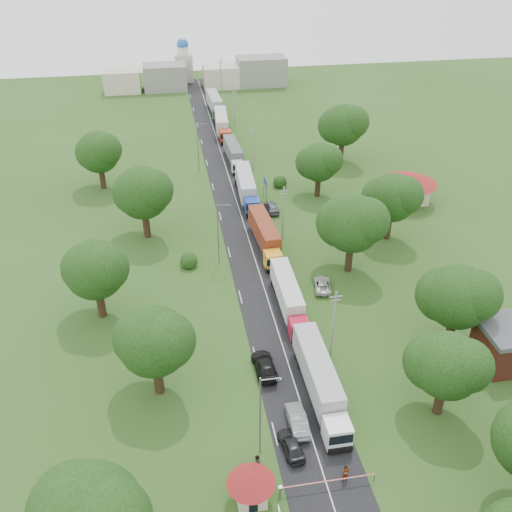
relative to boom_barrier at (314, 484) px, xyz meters
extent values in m
plane|color=#2C4A18|center=(1.36, 25.00, -0.89)|extent=(260.00, 260.00, 0.00)
cube|color=black|center=(1.36, 45.00, -0.89)|extent=(8.00, 200.00, 0.04)
cylinder|color=slate|center=(-3.14, 0.00, -0.34)|extent=(0.20, 0.20, 1.10)
cube|color=slate|center=(-3.14, 0.00, 0.16)|extent=(0.35, 0.35, 0.25)
cylinder|color=red|center=(1.36, 0.00, 0.11)|extent=(9.00, 0.12, 0.12)
cylinder|color=slate|center=(5.86, 0.00, -0.39)|extent=(0.10, 0.10, 1.00)
cube|color=beige|center=(-5.84, 0.00, 0.31)|extent=(2.60, 2.60, 2.40)
cone|color=maroon|center=(-5.84, 0.00, 2.01)|extent=(4.40, 4.40, 1.10)
cube|color=black|center=(-4.53, 0.00, 0.51)|extent=(0.02, 1.20, 0.90)
cube|color=black|center=(-5.84, -1.31, 0.11)|extent=(0.80, 0.02, 1.90)
cylinder|color=slate|center=(6.56, 58.80, 1.11)|extent=(0.12, 0.12, 4.00)
cylinder|color=slate|center=(6.56, 61.20, 1.11)|extent=(0.12, 0.12, 4.00)
cube|color=navy|center=(6.56, 60.00, 2.71)|extent=(0.06, 3.00, 1.00)
cube|color=silver|center=(6.56, 60.00, 2.71)|extent=(0.07, 3.10, 0.06)
cylinder|color=gray|center=(6.86, 18.00, 3.61)|extent=(0.24, 0.24, 9.00)
cube|color=gray|center=(6.86, 18.00, 7.41)|extent=(1.60, 0.10, 0.10)
cube|color=gray|center=(6.86, 18.00, 6.91)|extent=(1.20, 0.10, 0.10)
cylinder|color=gray|center=(6.86, 46.00, 3.61)|extent=(0.24, 0.24, 9.00)
cube|color=gray|center=(6.86, 46.00, 7.41)|extent=(1.60, 0.10, 0.10)
cube|color=gray|center=(6.86, 46.00, 6.91)|extent=(1.20, 0.10, 0.10)
cylinder|color=gray|center=(6.86, 74.00, 3.61)|extent=(0.24, 0.24, 9.00)
cube|color=gray|center=(6.86, 74.00, 7.41)|extent=(1.60, 0.10, 0.10)
cube|color=gray|center=(6.86, 74.00, 6.91)|extent=(1.20, 0.10, 0.10)
cylinder|color=gray|center=(6.86, 102.00, 3.61)|extent=(0.24, 0.24, 9.00)
cube|color=gray|center=(6.86, 102.00, 7.41)|extent=(1.60, 0.10, 0.10)
cube|color=gray|center=(6.86, 102.00, 6.91)|extent=(1.20, 0.10, 0.10)
cylinder|color=gray|center=(6.86, 130.00, 3.61)|extent=(0.24, 0.24, 9.00)
cube|color=gray|center=(6.86, 130.00, 7.41)|extent=(1.60, 0.10, 0.10)
cube|color=gray|center=(6.86, 130.00, 6.91)|extent=(1.20, 0.10, 0.10)
cylinder|color=slate|center=(-4.14, 5.00, 4.11)|extent=(0.16, 0.16, 10.00)
cube|color=slate|center=(-3.24, 5.00, 8.81)|extent=(1.80, 0.10, 0.10)
cube|color=slate|center=(-2.44, 5.00, 8.66)|extent=(0.50, 0.22, 0.15)
cylinder|color=slate|center=(-4.14, 40.00, 4.11)|extent=(0.16, 0.16, 10.00)
cube|color=slate|center=(-3.24, 40.00, 8.81)|extent=(1.80, 0.10, 0.10)
cube|color=slate|center=(-2.44, 40.00, 8.66)|extent=(0.50, 0.22, 0.15)
cylinder|color=slate|center=(-4.14, 75.00, 4.11)|extent=(0.16, 0.16, 10.00)
cube|color=slate|center=(-3.24, 75.00, 8.81)|extent=(1.80, 0.10, 0.10)
cube|color=slate|center=(-2.44, 75.00, 8.66)|extent=(0.50, 0.22, 0.15)
cylinder|color=#382616|center=(15.36, 7.00, 1.03)|extent=(1.04, 1.04, 3.85)
sphere|color=black|center=(15.36, 7.00, 5.71)|extent=(7.00, 7.00, 7.00)
sphere|color=black|center=(16.61, 6.00, 6.46)|extent=(5.50, 5.50, 5.50)
sphere|color=black|center=(14.36, 8.25, 5.21)|extent=(6.00, 6.00, 6.00)
cylinder|color=#382616|center=(21.36, 17.00, 1.21)|extent=(1.08, 1.08, 4.20)
sphere|color=black|center=(21.36, 17.00, 6.33)|extent=(7.70, 7.70, 7.70)
sphere|color=black|center=(22.73, 15.90, 7.16)|extent=(6.05, 6.05, 6.05)
sphere|color=black|center=(20.26, 18.38, 5.78)|extent=(6.60, 6.60, 6.60)
cylinder|color=#382616|center=(14.36, 35.00, 1.38)|extent=(1.12, 1.12, 4.55)
sphere|color=black|center=(14.36, 35.00, 6.96)|extent=(8.40, 8.40, 8.40)
sphere|color=black|center=(15.86, 33.80, 7.86)|extent=(6.60, 6.60, 6.60)
sphere|color=black|center=(13.16, 36.50, 6.36)|extent=(7.20, 7.20, 7.20)
cylinder|color=#382616|center=(23.36, 43.00, 1.21)|extent=(1.08, 1.08, 4.20)
sphere|color=black|center=(23.36, 43.00, 6.33)|extent=(7.70, 7.70, 7.70)
sphere|color=black|center=(24.73, 41.90, 7.16)|extent=(6.05, 6.05, 6.05)
sphere|color=black|center=(22.26, 44.38, 5.78)|extent=(6.60, 6.60, 6.60)
cylinder|color=#382616|center=(16.36, 60.00, 1.03)|extent=(1.04, 1.04, 3.85)
sphere|color=black|center=(16.36, 60.00, 5.71)|extent=(7.00, 7.00, 7.00)
sphere|color=black|center=(17.61, 59.00, 6.46)|extent=(5.50, 5.50, 5.50)
sphere|color=black|center=(15.36, 61.25, 5.21)|extent=(6.00, 6.00, 6.00)
cylinder|color=#382616|center=(25.36, 75.00, 1.38)|extent=(1.12, 1.12, 4.55)
sphere|color=black|center=(25.36, 75.00, 6.96)|extent=(8.40, 8.40, 8.40)
sphere|color=black|center=(26.86, 73.80, 7.86)|extent=(6.60, 6.60, 6.60)
sphere|color=black|center=(24.16, 76.50, 6.36)|extent=(7.20, 7.20, 7.20)
sphere|color=black|center=(-19.84, -3.50, 6.36)|extent=(7.20, 7.20, 7.20)
cylinder|color=#382616|center=(-13.64, 15.00, 1.21)|extent=(1.08, 1.08, 4.20)
sphere|color=black|center=(-13.64, 15.00, 6.33)|extent=(7.70, 7.70, 7.70)
sphere|color=black|center=(-12.27, 13.90, 7.16)|extent=(6.05, 6.05, 6.05)
sphere|color=black|center=(-14.74, 16.38, 5.78)|extent=(6.60, 6.60, 6.60)
cylinder|color=#382616|center=(-20.64, 30.00, 1.21)|extent=(1.08, 1.08, 4.20)
sphere|color=black|center=(-20.64, 30.00, 6.33)|extent=(7.70, 7.70, 7.70)
sphere|color=black|center=(-19.27, 28.90, 7.16)|extent=(6.05, 6.05, 6.05)
sphere|color=black|center=(-21.74, 31.38, 5.78)|extent=(6.60, 6.60, 6.60)
cylinder|color=#382616|center=(-14.64, 50.00, 1.38)|extent=(1.12, 1.12, 4.55)
sphere|color=black|center=(-14.64, 50.00, 6.96)|extent=(8.40, 8.40, 8.40)
sphere|color=black|center=(-13.14, 48.80, 7.86)|extent=(6.60, 6.60, 6.60)
sphere|color=black|center=(-15.84, 51.50, 6.36)|extent=(7.20, 7.20, 7.20)
cylinder|color=#382616|center=(-22.64, 70.00, 1.21)|extent=(1.08, 1.08, 4.20)
sphere|color=black|center=(-22.64, 70.00, 6.33)|extent=(7.70, 7.70, 7.70)
sphere|color=black|center=(-21.27, 68.90, 7.16)|extent=(6.05, 6.05, 6.05)
sphere|color=black|center=(-23.74, 71.38, 5.78)|extent=(6.60, 6.60, 6.60)
cube|color=beige|center=(31.36, 55.00, 1.11)|extent=(7.00, 5.00, 4.00)
cone|color=maroon|center=(31.36, 55.00, 4.01)|extent=(10.08, 10.08, 1.80)
cube|color=gray|center=(-8.64, 135.00, 2.61)|extent=(12.00, 8.00, 7.00)
cube|color=beige|center=(7.36, 135.00, 2.11)|extent=(10.00, 8.00, 6.00)
cube|color=gray|center=(19.36, 135.00, 3.11)|extent=(14.00, 8.00, 8.00)
cube|color=beige|center=(-20.64, 135.00, 2.11)|extent=(10.00, 8.00, 6.00)
cube|color=beige|center=(-2.64, 143.00, 3.11)|extent=(5.00, 5.00, 8.00)
cylinder|color=silver|center=(-2.64, 143.00, 8.11)|extent=(3.20, 3.20, 2.00)
sphere|color=#2659B2|center=(-2.64, 143.00, 9.71)|extent=(3.40, 3.40, 3.40)
cube|color=white|center=(3.58, 4.79, 0.76)|extent=(2.56, 2.56, 2.66)
cube|color=black|center=(3.58, 3.51, 1.13)|extent=(2.45, 0.02, 1.17)
cube|color=slate|center=(3.58, 3.57, -0.31)|extent=(2.34, 0.25, 0.37)
cube|color=slate|center=(3.58, 12.24, -0.09)|extent=(2.46, 12.24, 0.32)
cube|color=#AAAAAF|center=(3.58, 12.56, 1.82)|extent=(2.67, 12.56, 3.19)
cylinder|color=black|center=(3.58, 3.84, -0.36)|extent=(2.50, 1.06, 1.06)
cylinder|color=black|center=(3.58, 5.75, -0.36)|extent=(2.50, 1.06, 1.06)
cylinder|color=black|center=(3.58, 15.97, -0.36)|extent=(2.50, 1.06, 1.06)
cylinder|color=black|center=(3.58, 17.57, -0.36)|extent=(2.50, 1.06, 1.06)
cube|color=#BB1533|center=(3.62, 21.29, 0.61)|extent=(2.34, 2.34, 2.42)
cube|color=black|center=(3.62, 20.12, 0.94)|extent=(2.22, 0.04, 1.06)
cube|color=slate|center=(3.62, 20.18, -0.36)|extent=(2.13, 0.27, 0.34)
cube|color=slate|center=(3.62, 28.05, -0.17)|extent=(2.35, 11.14, 0.29)
cube|color=silver|center=(3.62, 28.34, 1.57)|extent=(2.54, 11.43, 2.90)
cylinder|color=black|center=(3.62, 20.42, -0.41)|extent=(2.27, 0.97, 0.97)
cylinder|color=black|center=(3.62, 22.16, -0.41)|extent=(2.27, 0.97, 0.97)
cylinder|color=black|center=(3.62, 31.44, -0.41)|extent=(2.27, 0.97, 0.97)
cylinder|color=black|center=(3.62, 32.88, -0.41)|extent=(2.27, 0.97, 0.97)
cube|color=gold|center=(3.52, 37.22, 0.67)|extent=(2.55, 2.55, 2.52)
cube|color=black|center=(3.52, 36.00, 1.02)|extent=(2.31, 0.16, 1.11)
cube|color=slate|center=(3.52, 36.07, -0.34)|extent=(2.22, 0.38, 0.35)
cube|color=slate|center=(3.52, 44.26, -0.14)|extent=(2.99, 11.69, 0.30)
cube|color=maroon|center=(3.52, 44.57, 1.67)|extent=(3.20, 12.00, 3.02)
cylinder|color=black|center=(3.52, 36.32, -0.39)|extent=(2.36, 1.01, 1.01)
cylinder|color=black|center=(3.52, 38.13, -0.39)|extent=(2.36, 1.01, 1.01)
cylinder|color=black|center=(3.52, 47.79, -0.39)|extent=(2.36, 1.01, 1.01)
cylinder|color=black|center=(3.52, 49.30, -0.39)|extent=(2.36, 1.01, 1.01)
cube|color=#1A3CA0|center=(3.30, 54.58, 0.74)|extent=(2.65, 2.65, 2.63)
cube|color=black|center=(3.30, 53.31, 1.11)|extent=(2.42, 0.14, 1.16)
cube|color=slate|center=(3.30, 53.37, -0.31)|extent=(2.33, 0.36, 0.37)
cube|color=slate|center=(3.30, 61.95, -0.10)|extent=(3.00, 12.21, 0.32)
cube|color=#B5B5BA|center=(3.30, 62.27, 1.79)|extent=(3.22, 12.54, 3.16)
cylinder|color=black|center=(3.30, 53.64, -0.36)|extent=(2.47, 1.05, 1.05)
cylinder|color=black|center=(3.30, 55.53, -0.36)|extent=(2.47, 1.05, 1.05)
cylinder|color=black|center=(3.30, 65.64, -0.36)|extent=(2.47, 1.05, 1.05)
cylinder|color=black|center=(3.30, 67.22, -0.36)|extent=(2.47, 1.05, 1.05)
cube|color=silver|center=(3.31, 72.31, 0.57)|extent=(2.34, 2.34, 2.35)
cube|color=black|center=(3.31, 71.17, 0.90)|extent=(2.16, 0.10, 1.04)
cube|color=slate|center=(3.31, 71.23, -0.37)|extent=(2.08, 0.32, 0.33)
cube|color=slate|center=(3.31, 78.90, -0.19)|extent=(2.55, 10.89, 0.28)
cube|color=#53555A|center=(3.31, 79.18, 1.51)|extent=(2.75, 11.18, 2.82)
cylinder|color=black|center=(3.31, 71.46, -0.42)|extent=(2.21, 0.94, 0.94)
cylinder|color=black|center=(3.31, 73.16, -0.42)|extent=(2.21, 0.94, 0.94)
cylinder|color=black|center=(3.31, 82.19, -0.42)|extent=(2.21, 0.94, 0.94)
cylinder|color=black|center=(3.31, 83.60, -0.42)|extent=(2.21, 0.94, 0.94)
cube|color=#BA381C|center=(3.03, 89.36, 0.76)|extent=(2.72, 2.72, 2.66)
cube|color=black|center=(3.03, 88.07, 1.13)|extent=(2.44, 0.19, 1.17)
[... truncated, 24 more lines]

